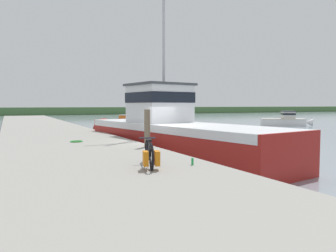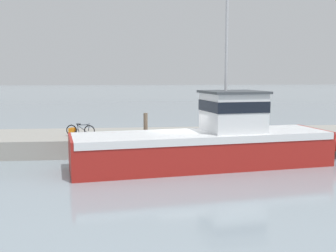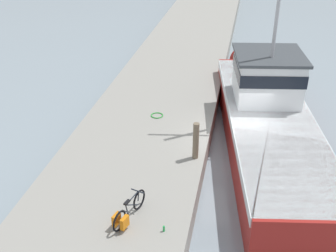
# 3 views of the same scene
# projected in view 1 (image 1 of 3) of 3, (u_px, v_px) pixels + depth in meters

# --- Properties ---
(ground_plane) EXTENTS (320.00, 320.00, 0.00)m
(ground_plane) POSITION_uv_depth(u_px,v_px,m) (163.00, 163.00, 14.62)
(ground_plane) COLOR #84939E
(dock_pier) EXTENTS (5.46, 80.00, 1.00)m
(dock_pier) POSITION_uv_depth(u_px,v_px,m) (74.00, 158.00, 12.88)
(dock_pier) COLOR gray
(dock_pier) RESTS_ON ground_plane
(far_shoreline) EXTENTS (180.00, 5.00, 1.96)m
(far_shoreline) POSITION_uv_depth(u_px,v_px,m) (146.00, 110.00, 95.02)
(far_shoreline) COLOR #426638
(far_shoreline) RESTS_ON ground_plane
(fishing_boat_main) EXTENTS (5.24, 15.09, 10.78)m
(fishing_boat_main) POSITION_uv_depth(u_px,v_px,m) (170.00, 131.00, 16.42)
(fishing_boat_main) COLOR maroon
(fishing_boat_main) RESTS_ON ground_plane
(boat_green_anchored) EXTENTS (4.41, 7.01, 4.33)m
(boat_green_anchored) POSITION_uv_depth(u_px,v_px,m) (136.00, 115.00, 58.40)
(boat_green_anchored) COLOR orange
(boat_green_anchored) RESTS_ON ground_plane
(boat_red_outer) EXTENTS (5.78, 4.81, 1.85)m
(boat_red_outer) POSITION_uv_depth(u_px,v_px,m) (285.00, 120.00, 40.74)
(boat_red_outer) COLOR silver
(boat_red_outer) RESTS_ON ground_plane
(bicycle_touring) EXTENTS (0.73, 1.67, 0.72)m
(bicycle_touring) POSITION_uv_depth(u_px,v_px,m) (150.00, 155.00, 8.29)
(bicycle_touring) COLOR black
(bicycle_touring) RESTS_ON dock_pier
(mooring_post) EXTENTS (0.22, 0.22, 1.42)m
(mooring_post) POSITION_uv_depth(u_px,v_px,m) (147.00, 128.00, 12.32)
(mooring_post) COLOR #756651
(mooring_post) RESTS_ON dock_pier
(hose_coil) EXTENTS (0.54, 0.54, 0.04)m
(hose_coil) POSITION_uv_depth(u_px,v_px,m) (76.00, 141.00, 14.07)
(hose_coil) COLOR green
(hose_coil) RESTS_ON dock_pier
(water_bottle_by_bike) EXTENTS (0.06, 0.06, 0.19)m
(water_bottle_by_bike) POSITION_uv_depth(u_px,v_px,m) (192.00, 162.00, 8.65)
(water_bottle_by_bike) COLOR green
(water_bottle_by_bike) RESTS_ON dock_pier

